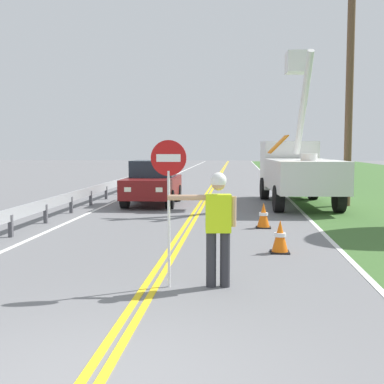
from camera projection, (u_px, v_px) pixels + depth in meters
centerline_yellow_left at (207, 193)px, 24.52m from camera, size 0.11×110.00×0.01m
centerline_yellow_right at (210, 193)px, 24.51m from camera, size 0.11×110.00×0.01m
edge_line_right at (283, 193)px, 24.20m from camera, size 0.12×110.00×0.01m
edge_line_left at (136, 192)px, 24.83m from camera, size 0.12×110.00×0.01m
flagger_worker at (218, 222)px, 7.94m from camera, size 1.08×0.27×1.83m
stop_sign_paddle at (169, 180)px, 7.88m from camera, size 0.56×0.04×2.33m
utility_bucket_truck at (296, 168)px, 19.61m from camera, size 2.68×6.92×5.85m
oncoming_sedan_nearest at (153, 183)px, 19.51m from camera, size 1.95×4.13×1.70m
utility_pole_near at (350, 83)px, 18.69m from camera, size 1.80×0.28×8.78m
traffic_cone_lead at (280, 237)px, 10.58m from camera, size 0.40×0.40×0.70m
traffic_cone_mid at (263, 216)px, 13.84m from camera, size 0.40×0.40×0.70m
guardrail_left_shoulder at (99, 189)px, 20.36m from camera, size 0.10×32.00×0.71m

